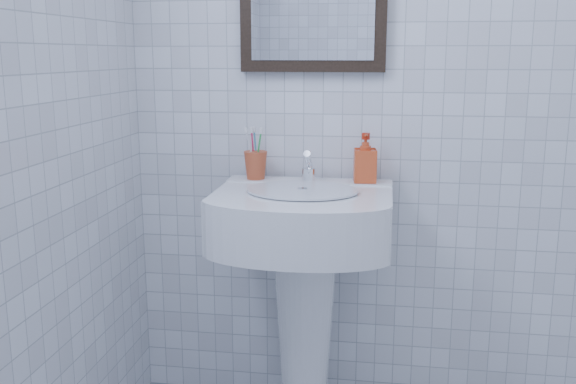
# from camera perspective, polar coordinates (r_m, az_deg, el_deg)

# --- Properties ---
(wall_back) EXTENTS (2.20, 0.02, 2.50)m
(wall_back) POSITION_cam_1_polar(r_m,az_deg,el_deg) (2.27, 13.79, 10.54)
(wall_back) COLOR silver
(wall_back) RESTS_ON ground
(washbasin) EXTENTS (0.57, 0.42, 0.88)m
(washbasin) POSITION_cam_1_polar(r_m,az_deg,el_deg) (2.18, 1.45, -6.87)
(washbasin) COLOR white
(washbasin) RESTS_ON ground
(faucet) EXTENTS (0.05, 0.10, 0.11)m
(faucet) POSITION_cam_1_polar(r_m,az_deg,el_deg) (2.20, 1.84, 2.08)
(faucet) COLOR white
(faucet) RESTS_ON washbasin
(toothbrush_cup) EXTENTS (0.10, 0.10, 0.10)m
(toothbrush_cup) POSITION_cam_1_polar(r_m,az_deg,el_deg) (2.25, -2.89, 2.40)
(toothbrush_cup) COLOR #B84927
(toothbrush_cup) RESTS_ON washbasin
(soap_dispenser) EXTENTS (0.08, 0.08, 0.17)m
(soap_dispenser) POSITION_cam_1_polar(r_m,az_deg,el_deg) (2.20, 6.88, 3.05)
(soap_dispenser) COLOR red
(soap_dispenser) RESTS_ON washbasin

